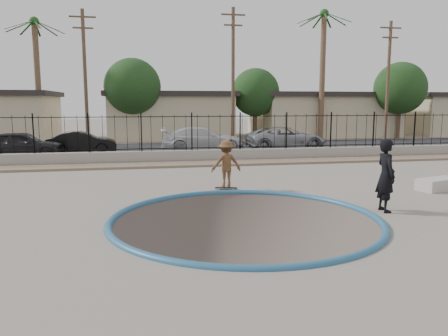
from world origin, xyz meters
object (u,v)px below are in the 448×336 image
concrete_ledge (439,184)px  car_a (22,145)px  car_d (286,138)px  videographer (386,175)px  skater (226,166)px  car_c (203,139)px  skateboard (226,188)px  car_b (82,143)px

concrete_ledge → car_a: car_a is taller
car_a → car_d: 15.51m
videographer → car_a: 19.18m
videographer → skater: bearing=47.5°
skater → car_c: (0.93, 12.00, -0.03)m
skateboard → car_d: bearing=78.6°
car_a → car_d: car_a is taller
skateboard → car_a: 13.85m
skater → car_d: skater is taller
car_b → skater: bearing=-154.9°
concrete_ledge → car_c: 14.87m
skater → videographer: videographer is taller
skateboard → car_a: (-9.12, 10.40, 0.71)m
skater → videographer: 5.35m
concrete_ledge → skater: bearing=168.4°
videographer → car_b: videographer is taller
videographer → car_a: size_ratio=0.47×
car_a → car_d: (15.42, 1.60, -0.01)m
concrete_ledge → car_b: size_ratio=0.41×
skateboard → concrete_ledge: bearing=4.7°
skater → car_d: 13.56m
skateboard → car_b: (-6.20, 12.00, 0.62)m
skater → concrete_ledge: bearing=165.7°
car_c → concrete_ledge: bearing=-151.1°
skateboard → car_b: size_ratio=0.20×
concrete_ledge → car_b: (-13.40, 13.48, 0.48)m
skater → car_c: skater is taller
car_a → car_c: bearing=-81.1°
skater → videographer: (3.69, -3.87, 0.20)m
videographer → concrete_ledge: bearing=-51.9°
videographer → car_a: videographer is taller
concrete_ledge → videographer: bearing=-145.6°
car_b → videographer: bearing=-150.3°
car_a → car_b: (2.92, 1.60, -0.08)m
concrete_ledge → car_a: bearing=143.9°
concrete_ledge → car_d: car_d is taller
car_b → car_c: (7.13, 0.00, 0.09)m
videographer → car_d: videographer is taller
car_d → skater: bearing=150.4°
skateboard → videographer: size_ratio=0.39×
skater → car_b: (-6.20, 12.00, -0.13)m
skateboard → videographer: bearing=-30.0°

